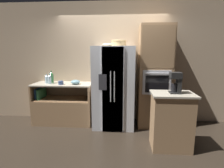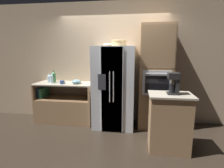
% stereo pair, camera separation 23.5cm
% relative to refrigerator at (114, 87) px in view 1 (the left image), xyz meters
% --- Properties ---
extents(ground_plane, '(20.00, 20.00, 0.00)m').
position_rel_refrigerator_xyz_m(ground_plane, '(-0.07, -0.03, -0.89)').
color(ground_plane, black).
extents(wall_back, '(12.00, 0.06, 2.80)m').
position_rel_refrigerator_xyz_m(wall_back, '(-0.07, 0.41, 0.51)').
color(wall_back, tan).
rests_on(wall_back, ground_plane).
extents(counter_left, '(1.35, 0.59, 0.95)m').
position_rel_refrigerator_xyz_m(counter_left, '(-1.20, 0.08, -0.55)').
color(counter_left, '#93704C').
rests_on(counter_left, ground_plane).
extents(refrigerator, '(0.89, 0.78, 1.78)m').
position_rel_refrigerator_xyz_m(refrigerator, '(0.00, 0.00, 0.00)').
color(refrigerator, silver).
rests_on(refrigerator, ground_plane).
extents(wall_oven, '(0.69, 0.65, 2.23)m').
position_rel_refrigerator_xyz_m(wall_oven, '(0.89, 0.08, 0.22)').
color(wall_oven, '#93704C').
rests_on(wall_oven, ground_plane).
extents(island_counter, '(0.71, 0.51, 0.99)m').
position_rel_refrigerator_xyz_m(island_counter, '(1.05, -0.87, -0.40)').
color(island_counter, '#93704C').
rests_on(island_counter, ground_plane).
extents(wicker_basket, '(0.33, 0.33, 0.12)m').
position_rel_refrigerator_xyz_m(wicker_basket, '(0.10, -0.02, 0.96)').
color(wicker_basket, tan).
rests_on(wicker_basket, refrigerator).
extents(fruit_bowl, '(0.26, 0.26, 0.07)m').
position_rel_refrigerator_xyz_m(fruit_bowl, '(-0.13, 0.10, 0.93)').
color(fruit_bowl, beige).
rests_on(fruit_bowl, refrigerator).
extents(bottle_tall, '(0.07, 0.07, 0.25)m').
position_rel_refrigerator_xyz_m(bottle_tall, '(-1.46, 0.01, 0.16)').
color(bottle_tall, silver).
rests_on(bottle_tall, counter_left).
extents(bottle_short, '(0.09, 0.09, 0.29)m').
position_rel_refrigerator_xyz_m(bottle_short, '(-1.47, 0.14, 0.18)').
color(bottle_short, '#33723F').
rests_on(bottle_short, counter_left).
extents(bottle_wide, '(0.08, 0.08, 0.21)m').
position_rel_refrigerator_xyz_m(bottle_wide, '(-1.57, 0.09, 0.15)').
color(bottle_wide, silver).
rests_on(bottle_wide, counter_left).
extents(mug, '(0.13, 0.10, 0.08)m').
position_rel_refrigerator_xyz_m(mug, '(-1.19, -0.05, 0.10)').
color(mug, '#384C7A').
rests_on(mug, counter_left).
extents(mixing_bowl, '(0.21, 0.21, 0.10)m').
position_rel_refrigerator_xyz_m(mixing_bowl, '(-0.87, 0.01, 0.10)').
color(mixing_bowl, '#668C99').
rests_on(mixing_bowl, counter_left).
extents(coffee_maker, '(0.18, 0.17, 0.35)m').
position_rel_refrigerator_xyz_m(coffee_maker, '(1.10, -0.87, 0.29)').
color(coffee_maker, black).
rests_on(coffee_maker, island_counter).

